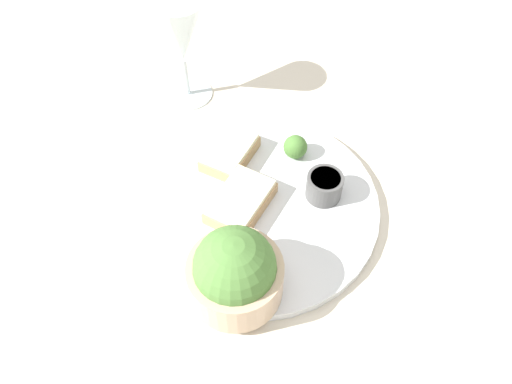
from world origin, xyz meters
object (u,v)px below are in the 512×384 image
(cheese_toast_near, at_px, (241,202))
(cheese_toast_far, at_px, (231,152))
(wine_glass, at_px, (182,35))
(salad_bowl, at_px, (235,272))
(sauce_ramekin, at_px, (324,185))

(cheese_toast_near, bearing_deg, cheese_toast_far, 74.72)
(cheese_toast_far, xyz_separation_m, wine_glass, (0.00, 0.17, 0.09))
(salad_bowl, height_order, sauce_ramekin, salad_bowl)
(salad_bowl, relative_size, sauce_ramekin, 2.28)
(salad_bowl, height_order, wine_glass, wine_glass)
(cheese_toast_far, height_order, wine_glass, wine_glass)
(cheese_toast_near, bearing_deg, wine_glass, 84.54)
(sauce_ramekin, xyz_separation_m, cheese_toast_far, (-0.08, 0.11, -0.01))
(sauce_ramekin, bearing_deg, cheese_toast_near, 165.61)
(salad_bowl, bearing_deg, cheese_toast_near, 61.99)
(salad_bowl, xyz_separation_m, wine_glass, (0.08, 0.36, 0.06))
(salad_bowl, height_order, cheese_toast_near, salad_bowl)
(salad_bowl, relative_size, cheese_toast_near, 0.98)
(salad_bowl, distance_m, cheese_toast_far, 0.21)
(sauce_ramekin, height_order, wine_glass, wine_glass)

